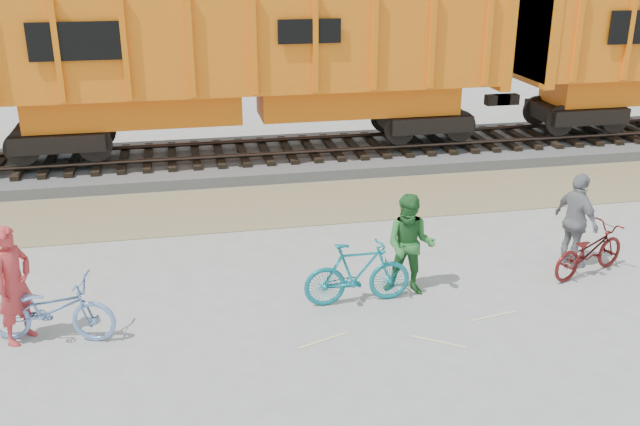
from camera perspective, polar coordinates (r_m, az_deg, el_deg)
The scene contains 11 objects.
ground at distance 12.40m, azimuth 4.03°, elevation -7.81°, with size 120.00×120.00×0.00m, color #9E9E99.
gravel_strip at distance 17.28m, azimuth -0.77°, elevation 0.84°, with size 120.00×3.00×0.02m, color #907F59.
ballast_bed at distance 20.52m, azimuth -2.60°, elevation 4.51°, with size 120.00×4.00×0.30m, color slate.
track at distance 20.43m, azimuth -2.61°, elevation 5.38°, with size 120.00×2.60×0.24m.
hopper_car_center at distance 19.77m, azimuth -5.79°, elevation 12.28°, with size 14.00×3.13×4.65m.
bicycle_blue at distance 12.06m, azimuth -20.77°, elevation -7.20°, with size 0.72×2.06×1.08m, color #7094CC.
bicycle_teal at distance 12.40m, azimuth 3.02°, elevation -4.82°, with size 0.54×1.90×1.14m, color #107382.
bicycle_maroon at distance 14.39m, azimuth 20.73°, elevation -2.83°, with size 0.64×1.84×0.97m, color #541111.
person_solo at distance 12.06m, azimuth -23.31°, elevation -5.27°, with size 0.71×0.47×1.95m, color #BB3233.
person_man at distance 12.69m, azimuth 7.21°, elevation -2.56°, with size 0.90×0.70×1.86m, color #28682B.
person_woman at distance 14.48m, azimuth 19.82°, elevation -0.59°, with size 1.10×0.46×1.88m, color gray.
Camera 1 is at (-3.00, -10.45, 5.96)m, focal length 40.00 mm.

